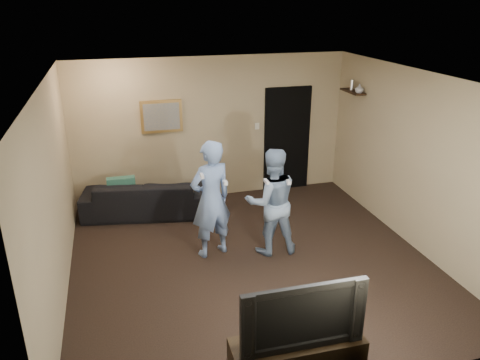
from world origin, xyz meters
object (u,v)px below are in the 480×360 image
object	(u,v)px
tv_console	(296,359)
television	(299,311)
wii_player_left	(211,199)
sofa	(146,197)
wii_player_right	(271,202)

from	to	relation	value
tv_console	television	size ratio (longest dim) A/B	1.08
wii_player_left	sofa	bearing A→B (deg)	116.08
television	wii_player_right	xyz separation A→B (m)	(0.58, 2.47, -0.03)
tv_console	television	xyz separation A→B (m)	(0.00, 0.00, 0.58)
tv_console	wii_player_left	distance (m)	2.71
wii_player_left	tv_console	bearing A→B (deg)	-84.07
tv_console	wii_player_right	world-z (taller)	wii_player_right
sofa	wii_player_right	xyz separation A→B (m)	(1.65, -1.79, 0.49)
sofa	television	bearing A→B (deg)	114.77
tv_console	wii_player_left	bearing A→B (deg)	96.98
tv_console	wii_player_right	distance (m)	2.59
tv_console	wii_player_left	xyz separation A→B (m)	(-0.27, 2.62, 0.62)
sofa	wii_player_right	bearing A→B (deg)	143.32
sofa	television	xyz separation A→B (m)	(1.07, -4.26, 0.51)
sofa	wii_player_left	xyz separation A→B (m)	(0.80, -1.64, 0.56)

